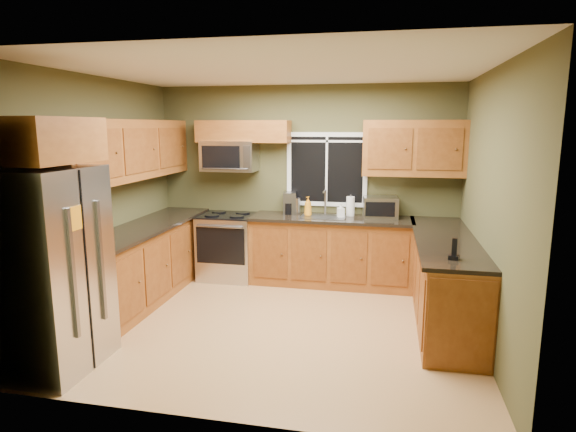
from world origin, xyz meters
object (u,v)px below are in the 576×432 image
(refrigerator, at_px, (50,270))
(kettle, at_px, (295,205))
(soap_bottle_c, at_px, (290,206))
(soap_bottle_b, at_px, (341,210))
(toaster_oven, at_px, (380,207))
(soap_bottle_a, at_px, (308,206))
(cordless_phone, at_px, (454,253))
(coffee_maker, at_px, (289,204))
(range, at_px, (228,246))
(paper_towel_roll, at_px, (350,206))
(microwave, at_px, (229,156))

(refrigerator, bearing_deg, kettle, 61.22)
(kettle, bearing_deg, soap_bottle_c, 147.23)
(soap_bottle_b, bearing_deg, toaster_oven, 9.72)
(soap_bottle_a, distance_m, soap_bottle_b, 0.45)
(soap_bottle_a, xyz_separation_m, cordless_phone, (1.67, -1.86, -0.07))
(coffee_maker, bearing_deg, cordless_phone, -45.65)
(refrigerator, xyz_separation_m, coffee_maker, (1.54, 2.94, 0.18))
(kettle, bearing_deg, refrigerator, -118.78)
(range, bearing_deg, paper_towel_roll, 5.60)
(toaster_oven, bearing_deg, soap_bottle_c, 174.90)
(soap_bottle_b, bearing_deg, refrigerator, -129.07)
(range, height_order, cordless_phone, cordless_phone)
(microwave, xyz_separation_m, cordless_phone, (2.81, -1.96, -0.73))
(coffee_maker, distance_m, cordless_phone, 2.80)
(soap_bottle_b, height_order, soap_bottle_c, soap_bottle_b)
(kettle, distance_m, soap_bottle_c, 0.10)
(paper_towel_roll, height_order, cordless_phone, paper_towel_roll)
(microwave, relative_size, kettle, 2.81)
(range, xyz_separation_m, soap_bottle_c, (0.85, 0.23, 0.56))
(microwave, relative_size, soap_bottle_b, 4.01)
(refrigerator, distance_m, toaster_oven, 4.02)
(refrigerator, bearing_deg, cordless_phone, 15.07)
(refrigerator, relative_size, microwave, 2.37)
(microwave, xyz_separation_m, soap_bottle_c, (0.85, 0.09, -0.70))
(toaster_oven, relative_size, kettle, 1.77)
(soap_bottle_a, bearing_deg, toaster_oven, 5.26)
(toaster_oven, xyz_separation_m, paper_towel_roll, (-0.40, 0.05, -0.01))
(cordless_phone, bearing_deg, toaster_oven, 109.87)
(kettle, distance_m, cordless_phone, 2.75)
(range, bearing_deg, cordless_phone, -33.10)
(range, bearing_deg, soap_bottle_b, 1.10)
(microwave, relative_size, coffee_maker, 2.57)
(coffee_maker, xyz_separation_m, soap_bottle_b, (0.73, -0.14, -0.04))
(toaster_oven, relative_size, soap_bottle_a, 1.80)
(coffee_maker, height_order, kettle, coffee_maker)
(refrigerator, xyz_separation_m, microwave, (0.69, 2.91, 0.83))
(range, relative_size, cordless_phone, 4.66)
(range, bearing_deg, kettle, 10.96)
(toaster_oven, xyz_separation_m, cordless_phone, (0.70, -1.95, -0.08))
(range, bearing_deg, soap_bottle_c, 15.10)
(toaster_oven, distance_m, soap_bottle_b, 0.53)
(toaster_oven, bearing_deg, cordless_phone, -70.13)
(kettle, bearing_deg, soap_bottle_b, -12.94)
(range, height_order, kettle, kettle)
(refrigerator, distance_m, paper_towel_roll, 3.79)
(toaster_oven, distance_m, soap_bottle_c, 1.25)
(refrigerator, distance_m, kettle, 3.37)
(soap_bottle_a, height_order, cordless_phone, soap_bottle_a)
(range, distance_m, soap_bottle_b, 1.68)
(microwave, xyz_separation_m, kettle, (0.93, 0.04, -0.67))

